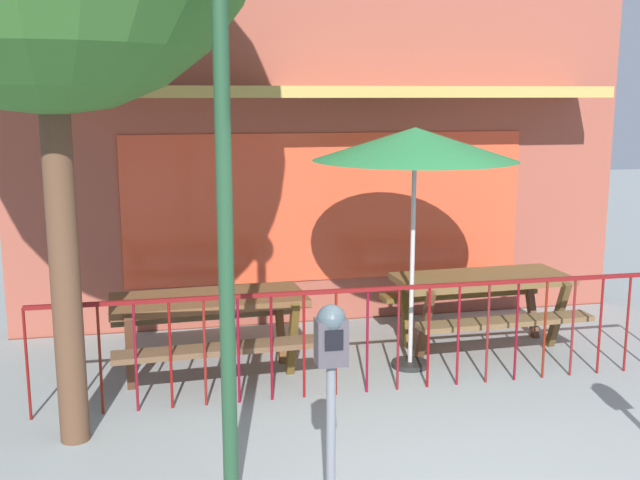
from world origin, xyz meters
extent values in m
cube|color=#592C1F|center=(0.00, 4.55, 0.00)|extent=(7.15, 0.54, 0.01)
cube|color=#9B4B3C|center=(0.00, 4.55, 2.74)|extent=(7.15, 0.50, 5.49)
cube|color=#E54C2D|center=(0.00, 4.29, 1.35)|extent=(4.65, 0.02, 1.70)
cube|color=tan|center=(0.00, 3.90, 2.65)|extent=(6.08, 0.80, 0.12)
cube|color=maroon|center=(0.00, 2.06, 0.95)|extent=(6.00, 0.04, 0.04)
cylinder|color=maroon|center=(-3.00, 2.06, 0.47)|extent=(0.02, 0.02, 0.95)
cylinder|color=maroon|center=(-2.72, 2.06, 0.47)|extent=(0.02, 0.02, 0.95)
cylinder|color=maroon|center=(-2.43, 2.06, 0.47)|extent=(0.02, 0.02, 0.95)
cylinder|color=maroon|center=(-2.14, 2.06, 0.47)|extent=(0.02, 0.02, 0.95)
cylinder|color=maroon|center=(-1.86, 2.06, 0.47)|extent=(0.02, 0.02, 0.95)
cylinder|color=maroon|center=(-1.57, 2.06, 0.47)|extent=(0.02, 0.02, 0.95)
cylinder|color=maroon|center=(-1.29, 2.06, 0.47)|extent=(0.02, 0.02, 0.95)
cylinder|color=maroon|center=(-1.00, 2.06, 0.47)|extent=(0.02, 0.02, 0.95)
cylinder|color=maroon|center=(-0.71, 2.06, 0.47)|extent=(0.02, 0.02, 0.95)
cylinder|color=maroon|center=(-0.43, 2.06, 0.47)|extent=(0.02, 0.02, 0.95)
cylinder|color=maroon|center=(-0.14, 2.06, 0.47)|extent=(0.02, 0.02, 0.95)
cylinder|color=maroon|center=(0.14, 2.06, 0.47)|extent=(0.02, 0.02, 0.95)
cylinder|color=maroon|center=(0.43, 2.06, 0.47)|extent=(0.02, 0.02, 0.95)
cylinder|color=maroon|center=(0.71, 2.06, 0.47)|extent=(0.02, 0.02, 0.95)
cylinder|color=maroon|center=(1.00, 2.06, 0.47)|extent=(0.02, 0.02, 0.95)
cylinder|color=maroon|center=(1.29, 2.06, 0.47)|extent=(0.02, 0.02, 0.95)
cylinder|color=maroon|center=(1.57, 2.06, 0.47)|extent=(0.02, 0.02, 0.95)
cylinder|color=maroon|center=(1.86, 2.06, 0.47)|extent=(0.02, 0.02, 0.95)
cylinder|color=maroon|center=(2.14, 2.06, 0.47)|extent=(0.02, 0.02, 0.95)
cylinder|color=maroon|center=(2.43, 2.06, 0.47)|extent=(0.02, 0.02, 0.95)
cube|color=brown|center=(-1.49, 2.78, 0.74)|extent=(1.84, 0.86, 0.07)
cube|color=brown|center=(-1.46, 2.23, 0.44)|extent=(1.81, 0.36, 0.05)
cube|color=brown|center=(-1.52, 3.33, 0.44)|extent=(1.81, 0.36, 0.05)
cube|color=brown|center=(-2.21, 2.46, 0.37)|extent=(0.09, 0.35, 0.78)
cube|color=brown|center=(-2.24, 3.01, 0.37)|extent=(0.09, 0.35, 0.78)
cube|color=brown|center=(-0.74, 2.54, 0.37)|extent=(0.09, 0.35, 0.78)
cube|color=brown|center=(-0.77, 3.10, 0.37)|extent=(0.09, 0.35, 0.78)
cube|color=brown|center=(1.36, 3.02, 0.74)|extent=(1.83, 0.83, 0.07)
cube|color=brown|center=(1.38, 2.47, 0.44)|extent=(1.81, 0.33, 0.05)
cube|color=brown|center=(1.34, 3.57, 0.44)|extent=(1.81, 0.33, 0.05)
cube|color=#523420|center=(0.63, 2.71, 0.37)|extent=(0.08, 0.35, 0.78)
cube|color=brown|center=(0.61, 3.27, 0.37)|extent=(0.08, 0.35, 0.78)
cube|color=brown|center=(2.10, 2.77, 0.37)|extent=(0.08, 0.35, 0.78)
cube|color=brown|center=(2.08, 3.33, 0.37)|extent=(0.08, 0.35, 0.78)
cylinder|color=black|center=(0.44, 2.61, 0.03)|extent=(0.36, 0.36, 0.05)
cylinder|color=#B4B0AF|center=(0.44, 2.61, 1.14)|extent=(0.04, 0.04, 2.28)
cone|color=#267B42|center=(0.44, 2.61, 2.18)|extent=(1.92, 1.92, 0.31)
cylinder|color=slate|center=(-0.96, -0.07, 0.54)|extent=(0.06, 0.06, 1.09)
cube|color=#48434A|center=(-0.96, -0.07, 1.23)|extent=(0.18, 0.14, 0.27)
sphere|color=#425158|center=(-0.96, -0.07, 1.36)|extent=(0.17, 0.17, 0.17)
cube|color=black|center=(-0.96, -0.14, 1.26)|extent=(0.11, 0.01, 0.12)
cylinder|color=brown|center=(-2.61, 1.60, 1.59)|extent=(0.22, 0.22, 3.19)
cylinder|color=#21462B|center=(-1.50, 0.49, 1.74)|extent=(0.10, 0.10, 3.47)
camera|label=1|loc=(-1.89, -4.18, 2.63)|focal=42.81mm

